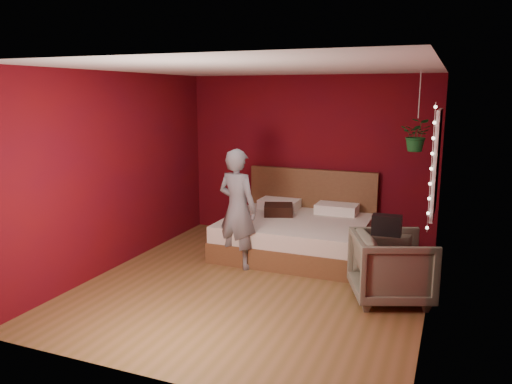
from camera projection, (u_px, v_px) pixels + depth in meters
floor at (256, 284)px, 6.17m from camera, size 4.50×4.50×0.00m
room_walls at (256, 149)px, 5.85m from camera, size 4.04×4.54×2.62m
window at (436, 163)px, 5.98m from camera, size 0.05×0.97×1.27m
fairy_lights at (431, 169)px, 5.51m from camera, size 0.04×0.04×1.45m
bed at (298, 232)px, 7.37m from camera, size 2.06×1.75×1.14m
person at (238, 209)px, 6.64m from camera, size 0.66×0.51×1.61m
armchair at (392, 267)px, 5.63m from camera, size 1.10×1.09×0.78m
handbag at (387, 225)px, 5.50m from camera, size 0.32×0.16×0.23m
throw_pillow at (278, 210)px, 7.52m from camera, size 0.54×0.54×0.15m
hanging_plant at (417, 135)px, 6.46m from camera, size 0.43×0.39×1.03m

